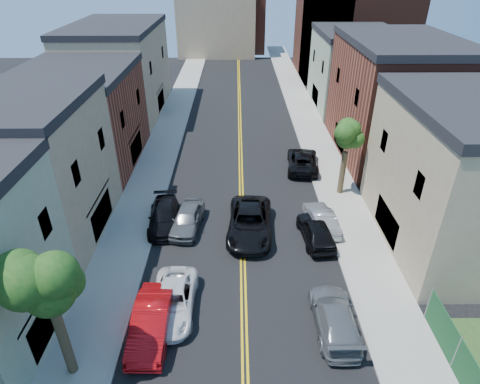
{
  "coord_description": "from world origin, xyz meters",
  "views": [
    {
      "loc": [
        -0.34,
        2.04,
        16.6
      ],
      "look_at": [
        -0.13,
        26.9,
        2.0
      ],
      "focal_mm": 30.31,
      "sensor_mm": 36.0,
      "label": 1
    }
  ],
  "objects_px": {
    "grey_car_left": "(187,219)",
    "dark_car_right_far": "(302,160)",
    "white_pickup": "(173,301)",
    "black_suv_lane": "(250,222)",
    "silver_car_right": "(321,219)",
    "grey_car_right": "(335,317)",
    "red_sedan": "(152,322)",
    "black_car_left": "(164,216)",
    "black_car_right": "(316,231)"
  },
  "relations": [
    {
      "from": "grey_car_left",
      "to": "dark_car_right_far",
      "type": "xyz_separation_m",
      "value": [
        9.3,
        9.16,
        -0.0
      ]
    },
    {
      "from": "white_pickup",
      "to": "dark_car_right_far",
      "type": "relative_size",
      "value": 0.9
    },
    {
      "from": "black_suv_lane",
      "to": "grey_car_left",
      "type": "bearing_deg",
      "value": 175.21
    },
    {
      "from": "silver_car_right",
      "to": "white_pickup",
      "type": "bearing_deg",
      "value": 32.75
    },
    {
      "from": "white_pickup",
      "to": "grey_car_right",
      "type": "distance_m",
      "value": 8.48
    },
    {
      "from": "red_sedan",
      "to": "dark_car_right_far",
      "type": "distance_m",
      "value": 20.96
    },
    {
      "from": "red_sedan",
      "to": "black_suv_lane",
      "type": "xyz_separation_m",
      "value": [
        5.12,
        8.56,
        0.05
      ]
    },
    {
      "from": "black_car_left",
      "to": "black_car_right",
      "type": "xyz_separation_m",
      "value": [
        10.4,
        -1.88,
        0.06
      ]
    },
    {
      "from": "black_car_left",
      "to": "black_car_right",
      "type": "relative_size",
      "value": 1.09
    },
    {
      "from": "grey_car_left",
      "to": "white_pickup",
      "type": "bearing_deg",
      "value": -82.41
    },
    {
      "from": "silver_car_right",
      "to": "black_car_right",
      "type": "bearing_deg",
      "value": 61.17
    },
    {
      "from": "grey_car_right",
      "to": "black_car_right",
      "type": "distance_m",
      "value": 7.39
    },
    {
      "from": "white_pickup",
      "to": "grey_car_left",
      "type": "xyz_separation_m",
      "value": [
        0.0,
        7.65,
        0.08
      ]
    },
    {
      "from": "black_suv_lane",
      "to": "silver_car_right",
      "type": "bearing_deg",
      "value": 10.69
    },
    {
      "from": "black_car_left",
      "to": "black_car_right",
      "type": "height_order",
      "value": "black_car_right"
    },
    {
      "from": "silver_car_right",
      "to": "dark_car_right_far",
      "type": "height_order",
      "value": "dark_car_right_far"
    },
    {
      "from": "red_sedan",
      "to": "black_car_left",
      "type": "bearing_deg",
      "value": 95.7
    },
    {
      "from": "red_sedan",
      "to": "grey_car_right",
      "type": "bearing_deg",
      "value": 2.45
    },
    {
      "from": "white_pickup",
      "to": "grey_car_left",
      "type": "distance_m",
      "value": 7.65
    },
    {
      "from": "dark_car_right_far",
      "to": "black_car_left",
      "type": "bearing_deg",
      "value": 44.61
    },
    {
      "from": "silver_car_right",
      "to": "black_suv_lane",
      "type": "height_order",
      "value": "black_suv_lane"
    },
    {
      "from": "white_pickup",
      "to": "black_car_left",
      "type": "height_order",
      "value": "black_car_left"
    },
    {
      "from": "white_pickup",
      "to": "grey_car_right",
      "type": "height_order",
      "value": "grey_car_right"
    },
    {
      "from": "red_sedan",
      "to": "grey_car_right",
      "type": "xyz_separation_m",
      "value": [
        9.21,
        0.32,
        -0.09
      ]
    },
    {
      "from": "black_car_right",
      "to": "black_suv_lane",
      "type": "height_order",
      "value": "black_suv_lane"
    },
    {
      "from": "grey_car_left",
      "to": "black_suv_lane",
      "type": "relative_size",
      "value": 0.73
    },
    {
      "from": "grey_car_left",
      "to": "grey_car_right",
      "type": "xyz_separation_m",
      "value": [
        8.39,
        -8.88,
        -0.04
      ]
    },
    {
      "from": "grey_car_left",
      "to": "dark_car_right_far",
      "type": "distance_m",
      "value": 13.05
    },
    {
      "from": "white_pickup",
      "to": "dark_car_right_far",
      "type": "distance_m",
      "value": 19.21
    },
    {
      "from": "black_car_left",
      "to": "silver_car_right",
      "type": "bearing_deg",
      "value": -6.76
    },
    {
      "from": "black_car_left",
      "to": "dark_car_right_far",
      "type": "height_order",
      "value": "dark_car_right_far"
    },
    {
      "from": "black_car_left",
      "to": "white_pickup",
      "type": "bearing_deg",
      "value": -82.73
    },
    {
      "from": "red_sedan",
      "to": "black_car_left",
      "type": "relative_size",
      "value": 1.0
    },
    {
      "from": "white_pickup",
      "to": "black_suv_lane",
      "type": "distance_m",
      "value": 8.23
    },
    {
      "from": "black_car_right",
      "to": "grey_car_right",
      "type": "bearing_deg",
      "value": 82.05
    },
    {
      "from": "black_car_right",
      "to": "silver_car_right",
      "type": "distance_m",
      "value": 1.6
    },
    {
      "from": "black_suv_lane",
      "to": "dark_car_right_far",
      "type": "bearing_deg",
      "value": 66.56
    },
    {
      "from": "silver_car_right",
      "to": "black_suv_lane",
      "type": "relative_size",
      "value": 0.7
    },
    {
      "from": "black_car_right",
      "to": "silver_car_right",
      "type": "bearing_deg",
      "value": -117.78
    },
    {
      "from": "black_car_left",
      "to": "black_suv_lane",
      "type": "height_order",
      "value": "black_suv_lane"
    },
    {
      "from": "white_pickup",
      "to": "black_car_right",
      "type": "xyz_separation_m",
      "value": [
        8.7,
        6.15,
        0.08
      ]
    },
    {
      "from": "grey_car_left",
      "to": "black_car_right",
      "type": "xyz_separation_m",
      "value": [
        8.7,
        -1.49,
        0.0
      ]
    },
    {
      "from": "red_sedan",
      "to": "dark_car_right_far",
      "type": "xyz_separation_m",
      "value": [
        10.12,
        18.36,
        -0.05
      ]
    },
    {
      "from": "white_pickup",
      "to": "grey_car_left",
      "type": "relative_size",
      "value": 1.11
    },
    {
      "from": "white_pickup",
      "to": "dark_car_right_far",
      "type": "bearing_deg",
      "value": 62.04
    },
    {
      "from": "red_sedan",
      "to": "white_pickup",
      "type": "height_order",
      "value": "red_sedan"
    },
    {
      "from": "silver_car_right",
      "to": "dark_car_right_far",
      "type": "xyz_separation_m",
      "value": [
        0.0,
        9.17,
        0.06
      ]
    },
    {
      "from": "red_sedan",
      "to": "white_pickup",
      "type": "distance_m",
      "value": 1.76
    },
    {
      "from": "grey_car_right",
      "to": "black_car_right",
      "type": "relative_size",
      "value": 1.11
    },
    {
      "from": "black_suv_lane",
      "to": "white_pickup",
      "type": "bearing_deg",
      "value": -117.95
    }
  ]
}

